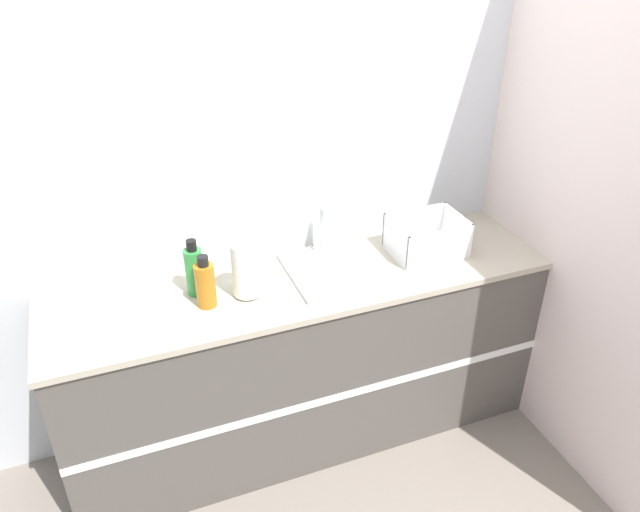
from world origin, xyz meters
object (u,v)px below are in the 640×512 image
(dish_rack, at_px, (426,240))
(paper_towel_roll, at_px, (246,269))
(bottle_amber, at_px, (205,284))
(bottle_green, at_px, (194,270))
(sink, at_px, (337,266))

(dish_rack, bearing_deg, paper_towel_roll, -177.01)
(paper_towel_roll, xyz_separation_m, bottle_amber, (-0.18, -0.01, -0.02))
(dish_rack, xyz_separation_m, bottle_amber, (-1.08, -0.06, 0.04))
(bottle_amber, distance_m, bottle_green, 0.11)
(sink, distance_m, bottle_green, 0.65)
(bottle_amber, height_order, bottle_green, bottle_green)
(dish_rack, height_order, bottle_amber, bottle_amber)
(paper_towel_roll, relative_size, bottle_amber, 1.07)
(bottle_amber, relative_size, bottle_green, 0.92)
(bottle_amber, bearing_deg, paper_towel_roll, 4.27)
(dish_rack, bearing_deg, bottle_amber, -176.80)
(dish_rack, distance_m, bottle_amber, 1.08)
(bottle_amber, bearing_deg, dish_rack, 3.20)
(sink, relative_size, paper_towel_roll, 1.77)
(sink, xyz_separation_m, bottle_amber, (-0.62, -0.06, 0.09))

